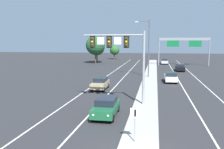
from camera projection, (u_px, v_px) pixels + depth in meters
median_island at (148, 92)px, 30.08m from camera, size 2.40×110.00×0.15m
lane_stripe_oncoming_center at (119, 83)px, 37.75m from camera, size 0.14×100.00×0.01m
lane_stripe_receding_center at (181, 84)px, 36.09m from camera, size 0.14×100.00×0.01m
edge_stripe_left at (98, 82)px, 38.33m from camera, size 0.14×100.00×0.01m
edge_stripe_right at (204, 85)px, 35.51m from camera, size 0.14×100.00×0.01m
overhead_signal_mast at (122, 50)px, 23.76m from camera, size 6.12×0.44×7.20m
median_sign_post at (135, 119)px, 14.71m from camera, size 0.60×0.10×2.20m
street_lamp_median at (148, 45)px, 42.33m from camera, size 2.58×0.28×10.00m
car_oncoming_green at (106, 107)px, 20.55m from camera, size 1.86×4.48×1.58m
car_oncoming_tan at (100, 83)px, 32.26m from camera, size 1.89×4.50×1.58m
car_receding_white at (171, 77)px, 38.03m from camera, size 1.89×4.50×1.58m
car_receding_black at (180, 67)px, 52.54m from camera, size 1.85×4.48×1.58m
car_receding_silver at (164, 61)px, 69.47m from camera, size 1.91×4.51×1.58m
highway_sign_gantry at (184, 43)px, 64.13m from camera, size 13.28×0.42×7.50m
tree_far_left_b at (115, 50)px, 88.85m from camera, size 3.60×3.60×5.21m
tree_far_left_c at (97, 48)px, 74.70m from camera, size 4.91×4.91×7.10m
tree_far_left_a at (95, 45)px, 71.33m from camera, size 5.65×5.65×8.18m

